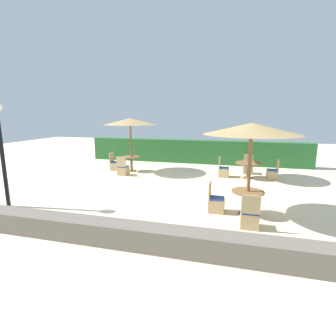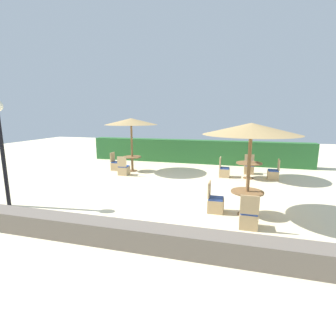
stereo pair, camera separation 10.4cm
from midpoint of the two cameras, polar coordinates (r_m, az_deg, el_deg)
The scene contains 17 objects.
ground_plane at distance 9.53m, azimuth -0.67°, elevation -6.01°, with size 40.00×40.00×0.00m, color beige.
hedge_row at distance 15.79m, azimuth 6.25°, elevation 3.59°, with size 13.00×0.70×1.37m, color #28602D.
stone_border at distance 6.20m, azimuth -10.76°, elevation -13.80°, with size 10.00×0.56×0.51m, color #6B6056.
lamp_post at distance 9.52m, azimuth -32.49°, elevation 6.58°, with size 0.36×0.36×3.32m.
parasol_back_left at distance 13.35m, azimuth -7.81°, elevation 9.95°, with size 2.64×2.64×2.69m.
round_table_back_left at distance 13.55m, azimuth -7.58°, elevation 1.70°, with size 0.94×0.94×0.76m.
patio_chair_back_left_south at distance 12.79m, azimuth -9.38°, elevation -0.35°, with size 0.46×0.46×0.93m.
patio_chair_back_left_west at distance 13.98m, azimuth -11.02°, elevation 0.61°, with size 0.46×0.46×0.93m.
parasol_back_right at distance 12.26m, azimuth 17.94°, elevation 8.31°, with size 2.42×2.42×2.47m.
round_table_back_right at distance 12.46m, azimuth 17.45°, elevation 0.48°, with size 1.16×1.16×0.73m.
patio_chair_back_right_north at distance 13.52m, azimuth 17.41°, elevation -0.09°, with size 0.46×0.46×0.93m.
patio_chair_back_right_east at distance 12.66m, azimuth 22.18°, elevation -1.20°, with size 0.46×0.46×0.93m.
patio_chair_back_right_west at distance 12.51m, azimuth 12.33°, elevation -0.74°, with size 0.46×0.46×0.93m.
parasol_front_right at distance 7.62m, azimuth 18.05°, elevation 8.03°, with size 2.67×2.67×2.66m.
round_table_front_right at distance 7.97m, azimuth 17.16°, elevation -6.10°, with size 0.93×0.93×0.72m.
patio_chair_front_right_west at distance 8.06m, azimuth 10.60°, elevation -7.61°, with size 0.46×0.46×0.93m.
patio_chair_front_right_south at distance 7.20m, azimuth 17.52°, elevation -10.39°, with size 0.46×0.46×0.93m.
Camera 2 is at (2.62, -8.69, 2.91)m, focal length 28.00 mm.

